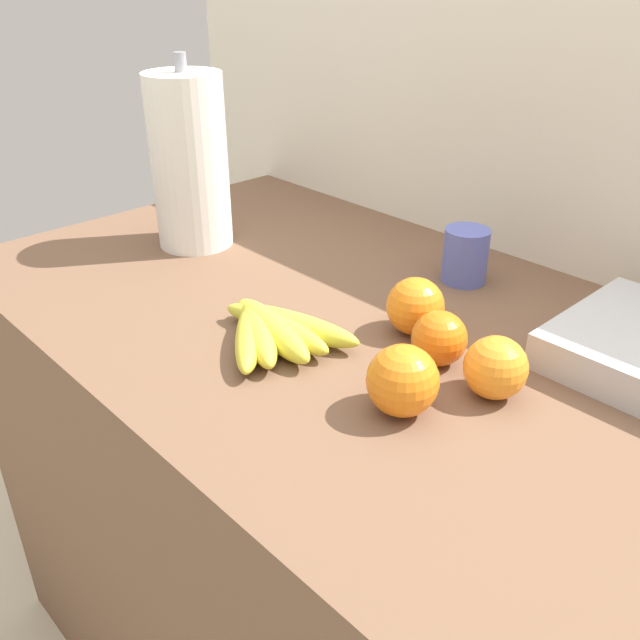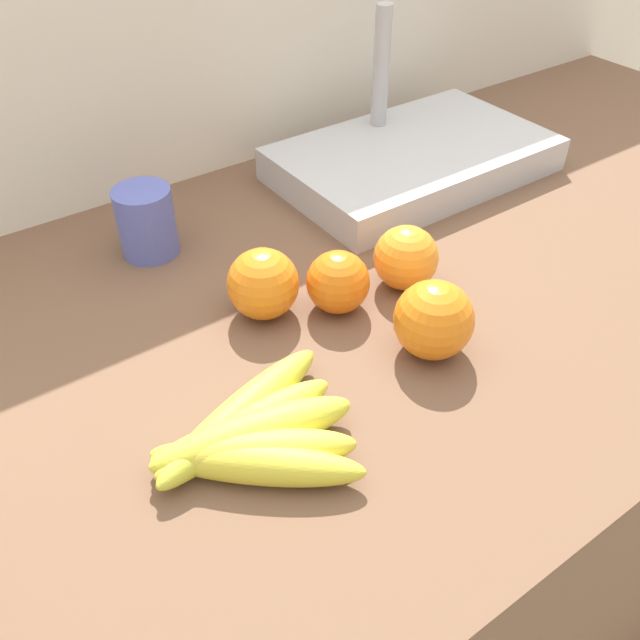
% 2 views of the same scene
% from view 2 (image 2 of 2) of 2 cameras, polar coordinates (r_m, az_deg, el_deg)
% --- Properties ---
extents(ground_plane, '(6.00, 6.00, 0.00)m').
position_cam_2_polar(ground_plane, '(1.48, 3.09, -24.30)').
color(ground_plane, beige).
extents(counter, '(1.72, 0.72, 0.85)m').
position_cam_2_polar(counter, '(1.11, 3.88, -14.71)').
color(counter, brown).
rests_on(counter, ground).
extents(wall_back, '(2.12, 0.06, 1.30)m').
position_cam_2_polar(wall_back, '(1.19, -7.46, 4.65)').
color(wall_back, silver).
rests_on(wall_back, ground).
extents(banana_bunch, '(0.21, 0.18, 0.04)m').
position_cam_2_polar(banana_bunch, '(0.60, -5.88, -9.82)').
color(banana_bunch, gold).
rests_on(banana_bunch, counter).
extents(orange_center, '(0.07, 0.07, 0.07)m').
position_cam_2_polar(orange_center, '(0.74, 1.53, 3.23)').
color(orange_center, orange).
rests_on(orange_center, counter).
extents(orange_front, '(0.08, 0.08, 0.08)m').
position_cam_2_polar(orange_front, '(0.78, 7.28, 5.24)').
color(orange_front, orange).
rests_on(orange_front, counter).
extents(orange_right, '(0.08, 0.08, 0.08)m').
position_cam_2_polar(orange_right, '(0.69, 9.60, 0.02)').
color(orange_right, orange).
rests_on(orange_right, counter).
extents(orange_back_right, '(0.08, 0.08, 0.08)m').
position_cam_2_polar(orange_back_right, '(0.73, -4.84, 3.06)').
color(orange_back_right, orange).
rests_on(orange_back_right, counter).
extents(sink_basin, '(0.39, 0.24, 0.22)m').
position_cam_2_polar(sink_basin, '(1.02, 7.83, 13.49)').
color(sink_basin, '#B7BABF').
rests_on(sink_basin, counter).
extents(mug, '(0.07, 0.07, 0.09)m').
position_cam_2_polar(mug, '(0.85, -14.50, 8.06)').
color(mug, '#5662BF').
rests_on(mug, counter).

